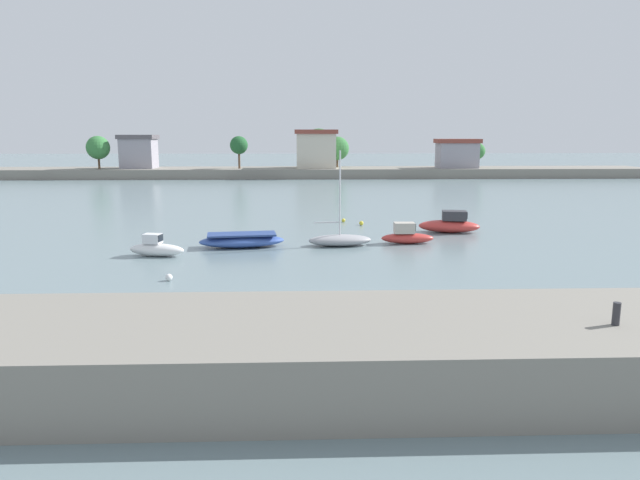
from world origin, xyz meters
The scene contains 12 objects.
ground_plane centered at (0.00, 0.00, 0.00)m, with size 400.00×400.00×0.00m, color slate.
seawall_embankment centered at (0.00, -6.59, 0.99)m, with size 84.03×6.22×1.98m, color gray.
mooring_bollard centered at (7.01, -7.35, 2.31)m, with size 0.21×0.21×0.65m, color #2D2D33.
moored_boat_0 centered at (-10.44, 11.93, 0.47)m, with size 3.62×1.80×1.35m.
moored_boat_1 centered at (-5.56, 14.57, 0.43)m, with size 5.70×2.70×0.90m.
moored_boat_2 centered at (0.86, 14.79, 0.40)m, with size 4.28×2.00×6.22m.
moored_boat_3 centered at (5.40, 15.44, 0.52)m, with size 3.53×1.19×1.42m.
moored_boat_4 centered at (9.45, 19.72, 0.60)m, with size 4.74×2.53×1.63m.
mooring_buoy_0 centered at (3.20, 23.37, 0.17)m, with size 0.35×0.35×0.35m, color yellow.
mooring_buoy_1 centered at (1.88, 25.08, 0.16)m, with size 0.31×0.31×0.31m, color yellow.
mooring_buoy_2 centered at (-8.36, 5.86, 0.18)m, with size 0.35×0.35×0.35m, color white.
distant_shoreline centered at (-0.58, 76.50, 2.07)m, with size 115.33×9.89×8.20m.
Camera 1 is at (-1.82, -22.49, 7.24)m, focal length 32.42 mm.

